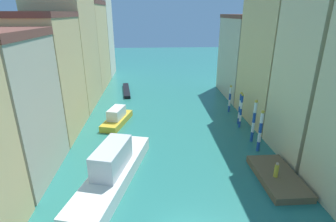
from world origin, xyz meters
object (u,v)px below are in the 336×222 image
(mooring_pole_0, at_px, (260,130))
(mooring_pole_4, at_px, (230,98))
(vaporetto_white, at_px, (113,170))
(mooring_pole_3, at_px, (240,108))
(mooring_pole_1, at_px, (254,121))
(mooring_pole_2, at_px, (241,111))
(person_on_dock, at_px, (276,170))
(motorboat_0, at_px, (117,118))
(waterfront_dock, at_px, (277,177))
(gondola_black, at_px, (126,90))

(mooring_pole_0, relative_size, mooring_pole_4, 1.14)
(mooring_pole_0, height_order, vaporetto_white, mooring_pole_0)
(mooring_pole_3, relative_size, vaporetto_white, 0.34)
(mooring_pole_1, relative_size, mooring_pole_2, 1.12)
(mooring_pole_0, distance_m, mooring_pole_4, 11.91)
(person_on_dock, xyz_separation_m, mooring_pole_2, (0.72, 11.92, 1.05))
(mooring_pole_3, height_order, motorboat_0, mooring_pole_3)
(waterfront_dock, height_order, mooring_pole_3, mooring_pole_3)
(mooring_pole_3, distance_m, motorboat_0, 16.50)
(waterfront_dock, bearing_deg, mooring_pole_0, 86.63)
(mooring_pole_0, height_order, mooring_pole_3, mooring_pole_0)
(waterfront_dock, xyz_separation_m, mooring_pole_1, (0.43, 7.52, 2.30))
(person_on_dock, height_order, mooring_pole_4, mooring_pole_4)
(person_on_dock, distance_m, gondola_black, 33.19)
(mooring_pole_4, height_order, gondola_black, mooring_pole_4)
(mooring_pole_1, xyz_separation_m, gondola_black, (-16.36, 21.42, -2.34))
(mooring_pole_2, xyz_separation_m, vaporetto_white, (-14.94, -10.79, -1.14))
(waterfront_dock, xyz_separation_m, vaporetto_white, (-14.63, 0.74, 0.87))
(vaporetto_white, xyz_separation_m, motorboat_0, (-1.24, 13.01, -0.36))
(mooring_pole_4, bearing_deg, mooring_pole_1, -90.47)
(waterfront_dock, bearing_deg, mooring_pole_4, 88.30)
(mooring_pole_0, height_order, mooring_pole_4, mooring_pole_0)
(person_on_dock, relative_size, mooring_pole_2, 0.31)
(mooring_pole_0, bearing_deg, gondola_black, 124.48)
(mooring_pole_1, relative_size, mooring_pole_4, 1.23)
(person_on_dock, distance_m, mooring_pole_0, 5.83)
(mooring_pole_3, relative_size, gondola_black, 0.49)
(mooring_pole_2, xyz_separation_m, mooring_pole_4, (0.20, 5.66, -0.20))
(mooring_pole_1, xyz_separation_m, mooring_pole_2, (-0.12, 4.02, -0.28))
(mooring_pole_0, bearing_deg, person_on_dock, -97.26)
(waterfront_dock, distance_m, mooring_pole_1, 7.87)
(mooring_pole_0, distance_m, motorboat_0, 18.34)
(mooring_pole_0, bearing_deg, motorboat_0, 152.40)
(mooring_pole_0, bearing_deg, waterfront_dock, -93.37)
(vaporetto_white, bearing_deg, person_on_dock, -4.53)
(mooring_pole_4, bearing_deg, mooring_pole_0, -90.95)
(waterfront_dock, xyz_separation_m, motorboat_0, (-15.88, 13.75, 0.51))
(mooring_pole_1, xyz_separation_m, vaporetto_white, (-15.06, -6.77, -1.42))
(mooring_pole_2, height_order, mooring_pole_3, mooring_pole_2)
(person_on_dock, bearing_deg, motorboat_0, 137.57)
(mooring_pole_1, bearing_deg, mooring_pole_0, -93.07)
(mooring_pole_2, bearing_deg, mooring_pole_0, -89.98)
(mooring_pole_1, xyz_separation_m, mooring_pole_4, (0.08, 9.68, -0.48))
(vaporetto_white, relative_size, gondola_black, 1.45)
(gondola_black, relative_size, motorboat_0, 1.34)
(mooring_pole_4, relative_size, gondola_black, 0.45)
(mooring_pole_1, distance_m, gondola_black, 27.05)
(vaporetto_white, height_order, motorboat_0, vaporetto_white)
(waterfront_dock, relative_size, mooring_pole_0, 1.39)
(mooring_pole_0, xyz_separation_m, mooring_pole_4, (0.20, 11.90, -0.30))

